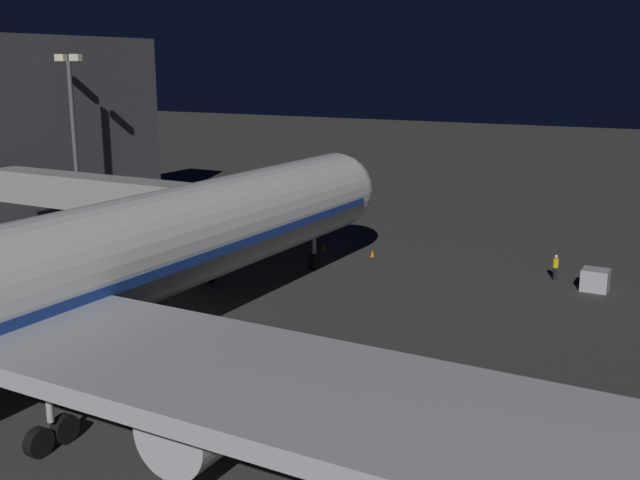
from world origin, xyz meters
TOP-DOWN VIEW (x-y plane):
  - ground_plane at (0.00, 0.00)m, footprint 320.00×320.00m
  - airliner_at_gate at (0.00, 10.35)m, footprint 58.17×65.45m
  - jet_bridge at (12.34, -9.33)m, footprint 23.10×3.40m
  - apron_floodlight_mast at (25.50, -17.28)m, footprint 2.90×0.50m
  - baggage_container_near_belt at (-19.25, -20.48)m, footprint 1.74×1.55m
  - ground_crew_under_port_wing at (-16.33, -21.78)m, footprint 0.40×0.40m
  - traffic_cone_nose_port at (-2.20, -21.47)m, footprint 0.36×0.36m
  - traffic_cone_nose_starboard at (2.20, -21.47)m, footprint 0.36×0.36m

SIDE VIEW (x-z plane):
  - ground_plane at x=0.00m, z-range 0.00..0.00m
  - traffic_cone_nose_port at x=-2.20m, z-range 0.00..0.55m
  - traffic_cone_nose_starboard at x=2.20m, z-range 0.00..0.55m
  - baggage_container_near_belt at x=-19.25m, z-range 0.00..1.48m
  - ground_crew_under_port_wing at x=-16.33m, z-range 0.10..1.93m
  - airliner_at_gate at x=0.00m, z-range -4.56..15.19m
  - jet_bridge at x=12.34m, z-range 1.96..8.94m
  - apron_floodlight_mast at x=25.50m, z-range 1.40..17.18m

